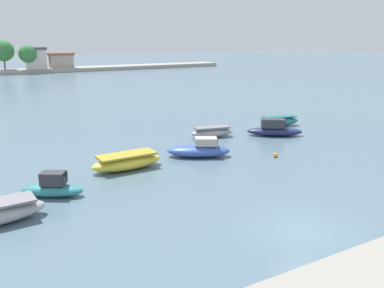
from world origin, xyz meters
TOP-DOWN VIEW (x-y plane):
  - ground_plane at (0.00, 0.00)m, footprint 400.00×400.00m
  - moored_boat_1 at (-10.07, 11.24)m, footprint 3.94×3.14m
  - moored_boat_2 at (-4.17, 13.95)m, footprint 5.48×2.21m
  - moored_boat_3 at (2.18, 14.07)m, footprint 5.48×4.27m
  - moored_boat_4 at (6.62, 19.16)m, footprint 4.51×2.21m
  - moored_boat_5 at (12.31, 16.60)m, footprint 5.45×4.36m
  - moored_boat_6 at (15.82, 19.81)m, footprint 4.72×2.50m
  - mooring_buoy_0 at (7.47, 10.80)m, footprint 0.37×0.37m

SIDE VIEW (x-z plane):
  - ground_plane at x=0.00m, z-range 0.00..0.00m
  - mooring_buoy_0 at x=7.47m, z-range 0.00..0.37m
  - moored_boat_4 at x=6.62m, z-range -0.02..1.01m
  - moored_boat_6 at x=15.82m, z-range -0.02..1.06m
  - moored_boat_1 at x=-10.07m, z-range -0.22..1.35m
  - moored_boat_2 at x=-4.17m, z-range -0.02..1.16m
  - moored_boat_3 at x=2.18m, z-range -0.22..1.38m
  - moored_boat_5 at x=12.31m, z-range -0.22..1.47m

